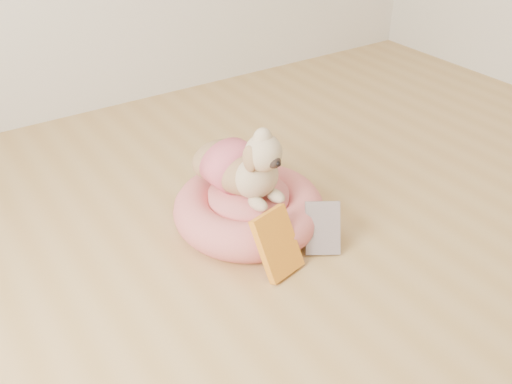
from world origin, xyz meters
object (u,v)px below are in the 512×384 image
book_yellow (277,244)px  book_white (323,228)px  dog (242,154)px  pet_bed (249,209)px

book_yellow → book_white: size_ratio=1.20×
dog → book_white: dog is taller
book_yellow → book_white: (0.20, 0.01, -0.02)m
pet_bed → book_yellow: bearing=-103.0°
pet_bed → book_yellow: book_yellow is taller
pet_bed → book_white: (0.14, -0.27, 0.02)m
pet_bed → book_yellow: (-0.06, -0.28, 0.04)m
book_yellow → dog: bearing=67.5°
pet_bed → dog: size_ratio=1.39×
dog → book_yellow: (-0.05, -0.30, -0.19)m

